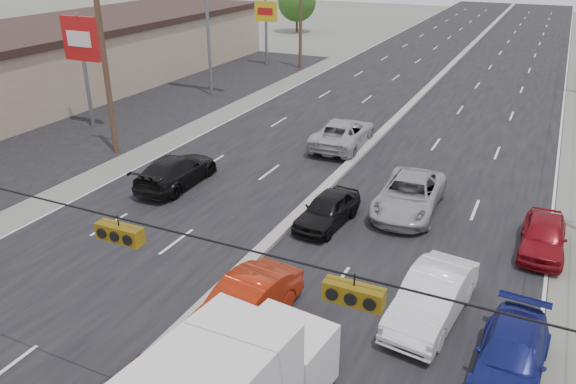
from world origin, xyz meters
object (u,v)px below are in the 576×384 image
at_px(utility_pole_left_c, 301,11).
at_px(queue_car_d, 511,356).
at_px(utility_pole_left_b, 104,61).
at_px(red_sedan, 244,304).
at_px(queue_car_a, 327,210).
at_px(queue_car_c, 409,195).
at_px(tree_left_far, 297,2).
at_px(pole_sign_mid, 81,45).
at_px(oncoming_near, 176,171).
at_px(pole_sign_far, 266,17).
at_px(queue_car_b, 432,298).
at_px(queue_car_e, 543,236).
at_px(oncoming_far, 343,133).

height_order(utility_pole_left_c, queue_car_d, utility_pole_left_c).
distance_m(utility_pole_left_b, red_sedan, 18.04).
height_order(queue_car_a, queue_car_c, queue_car_c).
bearing_deg(tree_left_far, queue_car_c, -60.05).
xyz_separation_m(pole_sign_mid, queue_car_d, (26.19, -12.18, -4.48)).
height_order(pole_sign_mid, queue_car_d, pole_sign_mid).
height_order(tree_left_far, oncoming_near, tree_left_far).
bearing_deg(oncoming_near, pole_sign_far, -73.15).
height_order(tree_left_far, queue_car_d, tree_left_far).
bearing_deg(queue_car_c, tree_left_far, 118.07).
height_order(utility_pole_left_c, queue_car_b, utility_pole_left_c).
distance_m(utility_pole_left_b, queue_car_d, 23.97).
distance_m(tree_left_far, queue_car_c, 52.41).
bearing_deg(queue_car_e, queue_car_c, 166.39).
bearing_deg(queue_car_a, tree_left_far, 121.28).
bearing_deg(queue_car_d, queue_car_a, 144.75).
relative_size(queue_car_c, oncoming_far, 0.95).
distance_m(pole_sign_far, tree_left_far, 20.89).
bearing_deg(oncoming_near, queue_car_b, 156.48).
height_order(queue_car_d, queue_car_e, queue_car_e).
bearing_deg(queue_car_b, utility_pole_left_c, 127.40).
height_order(queue_car_c, queue_car_e, queue_car_c).
xyz_separation_m(utility_pole_left_b, queue_car_d, (21.69, -9.18, -4.47)).
distance_m(pole_sign_mid, pole_sign_far, 22.03).
distance_m(oncoming_near, oncoming_far, 10.16).
bearing_deg(queue_car_b, queue_car_d, -25.17).
height_order(tree_left_far, red_sedan, tree_left_far).
bearing_deg(oncoming_near, queue_car_a, 173.05).
bearing_deg(queue_car_b, queue_car_c, 116.37).
bearing_deg(tree_left_far, utility_pole_left_b, -78.08).
bearing_deg(queue_car_d, pole_sign_mid, 158.09).
bearing_deg(queue_car_a, queue_car_b, -35.58).
bearing_deg(utility_pole_left_b, tree_left_far, 101.92).
bearing_deg(pole_sign_mid, utility_pole_left_b, -33.69).
bearing_deg(queue_car_b, tree_left_far, 125.52).
distance_m(queue_car_a, oncoming_near, 8.13).
distance_m(utility_pole_left_b, queue_car_b, 21.11).
relative_size(tree_left_far, queue_car_b, 1.31).
height_order(tree_left_far, oncoming_far, tree_left_far).
xyz_separation_m(pole_sign_far, red_sedan, (17.60, -35.37, -3.67)).
bearing_deg(utility_pole_left_b, queue_car_b, -21.66).
xyz_separation_m(queue_car_b, queue_car_e, (2.90, 5.98, -0.10)).
bearing_deg(queue_car_a, queue_car_c, 50.01).
xyz_separation_m(tree_left_far, queue_car_b, (28.70, -52.62, -2.94)).
bearing_deg(queue_car_e, queue_car_b, -116.04).
bearing_deg(utility_pole_left_c, tree_left_far, 115.41).
bearing_deg(tree_left_far, queue_car_e, -55.88).
bearing_deg(oncoming_far, pole_sign_mid, 9.50).
relative_size(queue_car_c, queue_car_e, 1.37).
bearing_deg(oncoming_far, queue_car_d, 121.69).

